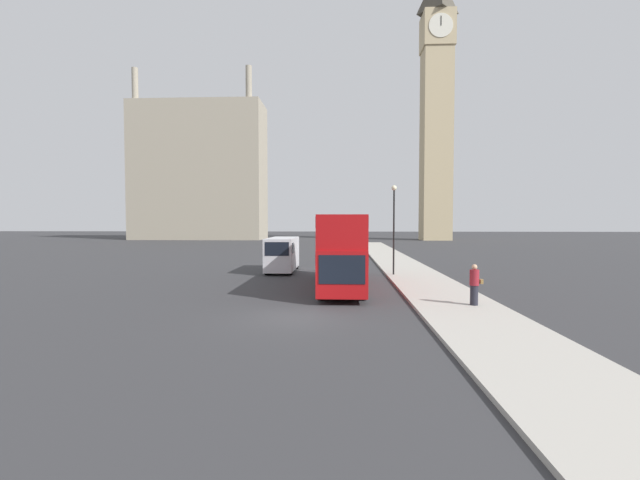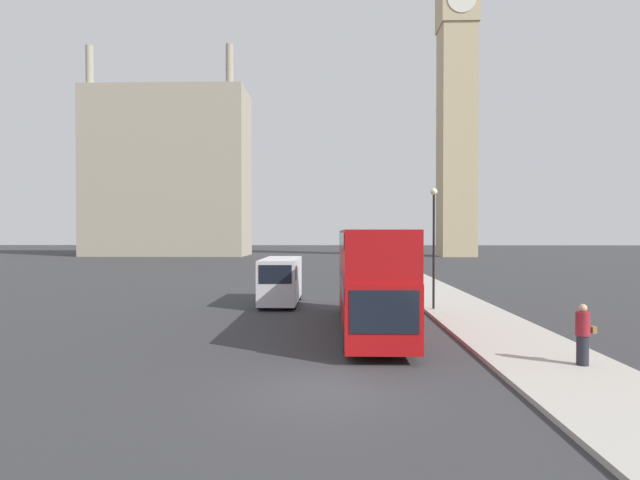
{
  "view_description": "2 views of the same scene",
  "coord_description": "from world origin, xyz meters",
  "px_view_note": "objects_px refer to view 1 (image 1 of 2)",
  "views": [
    {
      "loc": [
        1.77,
        -17.0,
        3.85
      ],
      "look_at": [
        0.47,
        9.84,
        2.7
      ],
      "focal_mm": 24.0,
      "sensor_mm": 36.0,
      "label": 1
    },
    {
      "loc": [
        0.26,
        -12.82,
        4.09
      ],
      "look_at": [
        -0.44,
        14.4,
        3.69
      ],
      "focal_mm": 28.0,
      "sensor_mm": 36.0,
      "label": 2
    }
  ],
  "objects_px": {
    "white_van": "(282,254)",
    "pedestrian": "(474,285)",
    "clock_tower": "(436,102)",
    "street_lamp": "(394,217)",
    "red_double_decker_bus": "(342,247)"
  },
  "relations": [
    {
      "from": "white_van",
      "to": "pedestrian",
      "type": "xyz_separation_m",
      "value": [
        10.4,
        -13.35,
        -0.34
      ]
    },
    {
      "from": "pedestrian",
      "to": "clock_tower",
      "type": "bearing_deg",
      "value": 79.04
    },
    {
      "from": "pedestrian",
      "to": "street_lamp",
      "type": "distance_m",
      "value": 11.59
    },
    {
      "from": "clock_tower",
      "to": "white_van",
      "type": "distance_m",
      "value": 68.64
    },
    {
      "from": "red_double_decker_bus",
      "to": "white_van",
      "type": "distance_m",
      "value": 8.82
    },
    {
      "from": "white_van",
      "to": "street_lamp",
      "type": "height_order",
      "value": "street_lamp"
    },
    {
      "from": "clock_tower",
      "to": "street_lamp",
      "type": "height_order",
      "value": "clock_tower"
    },
    {
      "from": "red_double_decker_bus",
      "to": "street_lamp",
      "type": "distance_m",
      "value": 6.53
    },
    {
      "from": "street_lamp",
      "to": "pedestrian",
      "type": "bearing_deg",
      "value": -78.54
    },
    {
      "from": "white_van",
      "to": "pedestrian",
      "type": "bearing_deg",
      "value": -52.07
    },
    {
      "from": "red_double_decker_bus",
      "to": "clock_tower",
      "type": "bearing_deg",
      "value": 73.29
    },
    {
      "from": "clock_tower",
      "to": "white_van",
      "type": "height_order",
      "value": "clock_tower"
    },
    {
      "from": "red_double_decker_bus",
      "to": "pedestrian",
      "type": "distance_m",
      "value": 8.38
    },
    {
      "from": "clock_tower",
      "to": "pedestrian",
      "type": "bearing_deg",
      "value": -100.96
    },
    {
      "from": "street_lamp",
      "to": "white_van",
      "type": "bearing_deg",
      "value": 163.59
    }
  ]
}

